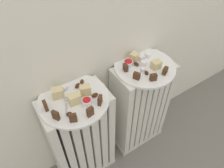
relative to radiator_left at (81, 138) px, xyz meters
name	(u,v)px	position (x,y,z in m)	size (l,w,h in m)	color
radiator_left	(81,138)	(0.00, 0.00, 0.00)	(0.31, 0.17, 0.60)	silver
radiator_right	(139,107)	(0.38, 0.00, 0.00)	(0.31, 0.17, 0.60)	silver
plate_left	(74,99)	(0.00, 0.00, 0.31)	(0.30, 0.30, 0.01)	white
plate_right	(145,67)	(0.38, 0.00, 0.31)	(0.30, 0.30, 0.01)	white
dark_cake_slice_left_0	(45,106)	(-0.11, 0.01, 0.34)	(0.03, 0.01, 0.04)	#472B19
dark_cake_slice_left_1	(56,115)	(-0.10, -0.06, 0.34)	(0.03, 0.01, 0.04)	#472B19
dark_cake_slice_left_2	(73,118)	(-0.05, -0.10, 0.34)	(0.03, 0.01, 0.04)	#472B19
dark_cake_slice_left_3	(90,112)	(0.02, -0.11, 0.34)	(0.03, 0.01, 0.04)	#472B19
dark_cake_slice_left_4	(100,100)	(0.08, -0.08, 0.34)	(0.03, 0.01, 0.04)	#472B19
marble_cake_slice_left_0	(75,99)	(0.00, -0.02, 0.34)	(0.05, 0.03, 0.04)	beige
marble_cake_slice_left_1	(85,90)	(0.05, -0.01, 0.34)	(0.04, 0.03, 0.05)	beige
marble_cake_slice_left_2	(58,93)	(-0.05, 0.04, 0.34)	(0.05, 0.03, 0.04)	beige
turkish_delight_left_0	(65,88)	(-0.01, 0.07, 0.33)	(0.02, 0.02, 0.02)	white
turkish_delight_left_1	(71,96)	(0.00, 0.01, 0.32)	(0.02, 0.02, 0.02)	white
medjool_date_left_0	(82,82)	(0.07, 0.06, 0.32)	(0.03, 0.02, 0.02)	#3D1E0F
medjool_date_left_1	(95,95)	(0.08, -0.04, 0.32)	(0.03, 0.02, 0.01)	#3D1E0F
medjool_date_left_2	(69,114)	(-0.05, -0.07, 0.32)	(0.02, 0.01, 0.02)	#3D1E0F
medjool_date_left_3	(77,86)	(0.04, 0.05, 0.32)	(0.03, 0.02, 0.02)	#3D1E0F
jam_bowl_left	(87,102)	(0.03, -0.06, 0.33)	(0.04, 0.04, 0.02)	white
dark_cake_slice_right_0	(126,67)	(0.28, 0.03, 0.33)	(0.03, 0.02, 0.03)	#472B19
dark_cake_slice_right_1	(137,76)	(0.29, -0.05, 0.33)	(0.03, 0.02, 0.03)	#472B19
dark_cake_slice_right_2	(153,77)	(0.34, -0.09, 0.33)	(0.03, 0.02, 0.03)	#472B19
dark_cake_slice_right_3	(165,71)	(0.42, -0.09, 0.33)	(0.03, 0.02, 0.03)	#472B19
marble_cake_slice_right_0	(156,65)	(0.41, -0.04, 0.34)	(0.04, 0.04, 0.04)	beige
marble_cake_slice_right_1	(134,57)	(0.36, 0.06, 0.34)	(0.04, 0.04, 0.04)	beige
turkish_delight_right_0	(144,63)	(0.37, 0.01, 0.33)	(0.02, 0.02, 0.02)	white
turkish_delight_right_1	(148,56)	(0.43, 0.04, 0.33)	(0.02, 0.02, 0.02)	white
turkish_delight_right_2	(141,58)	(0.39, 0.04, 0.33)	(0.02, 0.02, 0.02)	white
turkish_delight_right_3	(143,70)	(0.34, -0.02, 0.32)	(0.02, 0.02, 0.02)	white
medjool_date_right_0	(136,64)	(0.34, 0.03, 0.32)	(0.03, 0.02, 0.02)	#3D1E0F
medjool_date_right_1	(147,73)	(0.35, -0.05, 0.32)	(0.03, 0.02, 0.01)	#3D1E0F
jam_bowl_right	(128,63)	(0.32, 0.05, 0.33)	(0.05, 0.05, 0.02)	white
fork	(66,104)	(-0.04, -0.01, 0.32)	(0.05, 0.09, 0.00)	#B7B7BC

